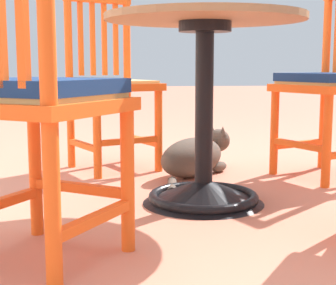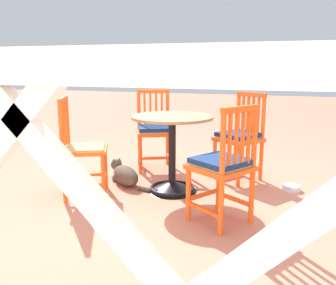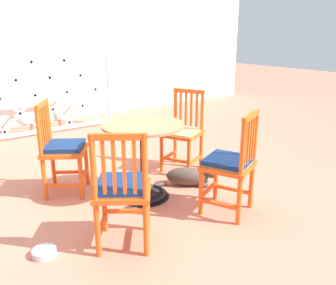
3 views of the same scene
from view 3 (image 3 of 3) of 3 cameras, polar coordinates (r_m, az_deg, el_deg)
ground_plane at (r=3.40m, az=-4.72°, el=-9.45°), size 24.00×24.00×0.00m
building_wall_backdrop at (r=6.48m, az=-22.96°, el=14.99°), size 10.00×0.20×2.80m
lattice_fence_panel at (r=5.63m, az=-23.08°, el=6.78°), size 3.57×0.06×1.25m
cafe_table at (r=3.37m, az=-3.87°, el=-4.32°), size 0.76×0.76×0.73m
orange_chair_facing_out at (r=4.02m, az=2.42°, el=1.57°), size 0.53×0.53×0.91m
orange_chair_near_fence at (r=3.56m, az=-16.71°, el=-1.06°), size 0.55×0.55×0.91m
orange_chair_at_corner at (r=2.59m, az=-7.35°, el=-7.57°), size 0.56×0.56×0.91m
orange_chair_by_planter at (r=3.08m, az=10.03°, el=-3.52°), size 0.53×0.53×0.91m
tabby_cat at (r=3.69m, az=3.70°, el=-5.51°), size 0.66×0.45×0.23m
pet_water_bowl at (r=2.79m, az=-19.35°, el=-16.39°), size 0.17×0.17×0.05m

